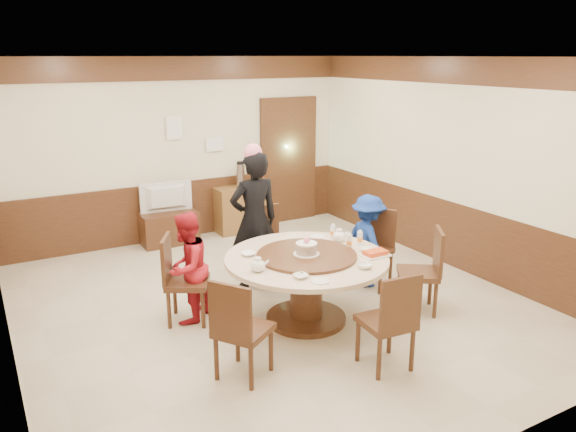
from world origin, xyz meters
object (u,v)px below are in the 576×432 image
person_standing (254,221)px  person_blue (368,241)px  birthday_cake (306,248)px  shrimp_platter (375,254)px  tv_stand (169,228)px  television (167,198)px  person_red (187,268)px  banquet_table (306,275)px  side_cabinet (240,209)px  thermos (240,175)px

person_standing → person_blue: bearing=154.1°
birthday_cake → shrimp_platter: birthday_cake is taller
tv_stand → television: 0.48m
person_standing → person_red: bearing=27.2°
person_blue → television: 3.27m
person_standing → banquet_table: bearing=94.8°
birthday_cake → side_cabinet: size_ratio=0.35×
person_standing → tv_stand: 2.27m
person_red → tv_stand: bearing=-145.3°
person_blue → tv_stand: (-1.65, 2.82, -0.34)m
person_red → television: size_ratio=1.54×
banquet_table → person_red: person_red is taller
tv_stand → birthday_cake: bearing=-82.3°
birthday_cake → side_cabinet: bearing=76.9°
shrimp_platter → thermos: size_ratio=0.79×
person_red → tv_stand: (0.65, 2.64, -0.36)m
side_cabinet → birthday_cake: bearing=-103.1°
person_red → thermos: bearing=-166.8°
person_blue → tv_stand: 3.29m
banquet_table → shrimp_platter: size_ratio=5.85×
television → side_cabinet: size_ratio=1.00×
person_red → television: bearing=-145.3°
television → thermos: bearing=-174.7°
birthday_cake → tv_stand: (-0.45, 3.31, -0.60)m
person_red → person_blue: bearing=134.1°
person_red → birthday_cake: (1.10, -0.67, 0.23)m
banquet_table → tv_stand: banquet_table is taller
person_red → thermos: size_ratio=3.23×
person_red → tv_stand: size_ratio=1.44×
person_standing → thermos: size_ratio=4.53×
television → tv_stand: bearing=4.0°
person_blue → person_standing: bearing=66.5°
banquet_table → birthday_cake: 0.31m
banquet_table → person_standing: person_standing is taller
tv_stand → thermos: bearing=1.4°
shrimp_platter → television: bearing=106.8°
person_red → shrimp_platter: person_red is taller
person_blue → birthday_cake: (-1.21, -0.49, 0.26)m
banquet_table → television: 3.34m
person_standing → tv_stand: person_standing is taller
shrimp_platter → tv_stand: (-1.10, 3.65, -0.53)m
shrimp_platter → side_cabinet: size_ratio=0.38×
thermos → banquet_table: bearing=-103.2°
banquet_table → person_red: bearing=149.2°
thermos → tv_stand: bearing=-178.6°
tv_stand → person_red: bearing=-103.9°
person_blue → tv_stand: person_blue is taller
person_blue → birthday_cake: size_ratio=4.18×
person_blue → side_cabinet: size_ratio=1.47×
birthday_cake → person_blue: bearing=22.2°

